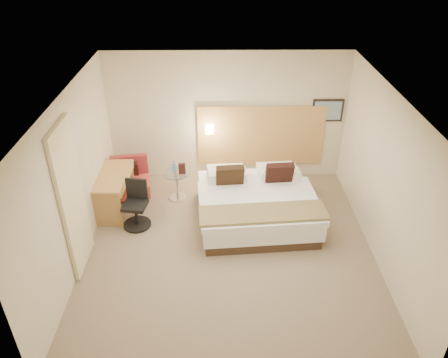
{
  "coord_description": "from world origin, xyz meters",
  "views": [
    {
      "loc": [
        -0.16,
        -5.68,
        4.87
      ],
      "look_at": [
        -0.08,
        0.67,
        1.0
      ],
      "focal_mm": 35.0,
      "sensor_mm": 36.0,
      "label": 1
    }
  ],
  "objects_px": {
    "bed": "(256,203)",
    "desk_chair": "(136,208)",
    "lounge_chair": "(131,181)",
    "side_table": "(177,184)",
    "desk": "(115,182)"
  },
  "relations": [
    {
      "from": "lounge_chair",
      "to": "desk",
      "type": "height_order",
      "value": "lounge_chair"
    },
    {
      "from": "bed",
      "to": "lounge_chair",
      "type": "xyz_separation_m",
      "value": [
        -2.44,
        0.85,
        -0.02
      ]
    },
    {
      "from": "bed",
      "to": "lounge_chair",
      "type": "relative_size",
      "value": 2.68
    },
    {
      "from": "bed",
      "to": "desk",
      "type": "distance_m",
      "value": 2.66
    },
    {
      "from": "desk",
      "to": "desk_chair",
      "type": "bearing_deg",
      "value": -47.87
    },
    {
      "from": "side_table",
      "to": "desk",
      "type": "relative_size",
      "value": 0.47
    },
    {
      "from": "desk_chair",
      "to": "side_table",
      "type": "bearing_deg",
      "value": 53.07
    },
    {
      "from": "bed",
      "to": "desk_chair",
      "type": "distance_m",
      "value": 2.17
    },
    {
      "from": "lounge_chair",
      "to": "desk",
      "type": "distance_m",
      "value": 0.6
    },
    {
      "from": "bed",
      "to": "desk",
      "type": "relative_size",
      "value": 1.83
    },
    {
      "from": "lounge_chair",
      "to": "desk_chair",
      "type": "height_order",
      "value": "desk_chair"
    },
    {
      "from": "bed",
      "to": "desk_chair",
      "type": "bearing_deg",
      "value": -175.86
    },
    {
      "from": "lounge_chair",
      "to": "desk_chair",
      "type": "xyz_separation_m",
      "value": [
        0.28,
        -1.01,
        0.05
      ]
    },
    {
      "from": "lounge_chair",
      "to": "side_table",
      "type": "relative_size",
      "value": 1.46
    },
    {
      "from": "desk_chair",
      "to": "lounge_chair",
      "type": "bearing_deg",
      "value": 105.51
    }
  ]
}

